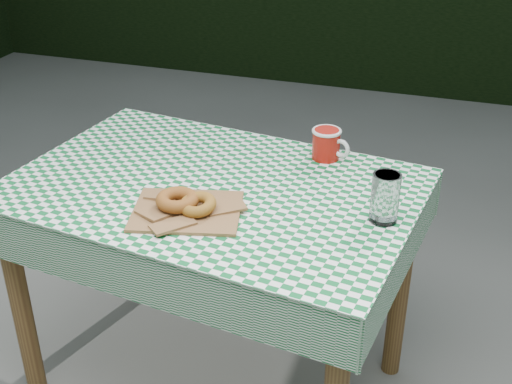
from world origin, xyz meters
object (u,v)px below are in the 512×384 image
paper_bag (187,210)px  drinking_glass (385,198)px  coffee_mug (326,144)px  table (216,293)px

paper_bag → drinking_glass: bearing=13.8°
paper_bag → coffee_mug: 0.52m
coffee_mug → paper_bag: bearing=-102.4°
paper_bag → table: bearing=87.5°
table → drinking_glass: size_ratio=8.48×
paper_bag → drinking_glass: (0.50, 0.12, 0.06)m
table → coffee_mug: bearing=53.2°
paper_bag → drinking_glass: 0.51m
paper_bag → coffee_mug: bearing=58.2°
table → drinking_glass: (0.49, -0.04, 0.45)m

